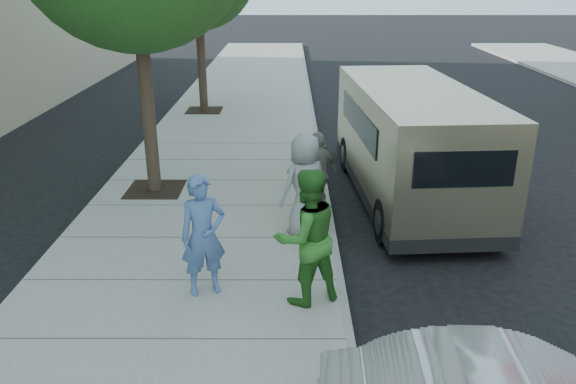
# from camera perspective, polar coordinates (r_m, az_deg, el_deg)

# --- Properties ---
(ground) EXTENTS (120.00, 120.00, 0.00)m
(ground) POSITION_cam_1_polar(r_m,az_deg,el_deg) (10.19, -3.52, -5.38)
(ground) COLOR black
(ground) RESTS_ON ground
(sidewalk) EXTENTS (5.00, 60.00, 0.15)m
(sidewalk) POSITION_cam_1_polar(r_m,az_deg,el_deg) (10.27, -9.13, -4.94)
(sidewalk) COLOR gray
(sidewalk) RESTS_ON ground
(curb_face) EXTENTS (0.12, 60.00, 0.16)m
(curb_face) POSITION_cam_1_polar(r_m,az_deg,el_deg) (10.17, 4.62, -5.00)
(curb_face) COLOR gray
(curb_face) RESTS_ON ground
(parking_meter) EXTENTS (0.27, 0.18, 1.25)m
(parking_meter) POSITION_cam_1_polar(r_m,az_deg,el_deg) (11.26, 3.21, 3.09)
(parking_meter) COLOR gray
(parking_meter) RESTS_ON sidewalk
(van) EXTENTS (2.59, 6.63, 2.41)m
(van) POSITION_cam_1_polar(r_m,az_deg,el_deg) (12.17, 12.28, 5.12)
(van) COLOR #BBB086
(van) RESTS_ON ground
(person_officer) EXTENTS (0.78, 0.65, 1.82)m
(person_officer) POSITION_cam_1_polar(r_m,az_deg,el_deg) (8.16, -8.61, -4.42)
(person_officer) COLOR #4C6CA2
(person_officer) RESTS_ON sidewalk
(person_green_shirt) EXTENTS (1.21, 1.11, 2.00)m
(person_green_shirt) POSITION_cam_1_polar(r_m,az_deg,el_deg) (7.83, 1.90, -4.61)
(person_green_shirt) COLOR #317727
(person_green_shirt) RESTS_ON sidewalk
(person_gray_shirt) EXTENTS (1.09, 1.00, 1.87)m
(person_gray_shirt) POSITION_cam_1_polar(r_m,az_deg,el_deg) (9.88, 1.73, 0.65)
(person_gray_shirt) COLOR gray
(person_gray_shirt) RESTS_ON sidewalk
(person_striped_polo) EXTENTS (0.99, 0.98, 1.68)m
(person_striped_polo) POSITION_cam_1_polar(r_m,az_deg,el_deg) (10.75, 3.09, 1.81)
(person_striped_polo) COLOR gray
(person_striped_polo) RESTS_ON sidewalk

